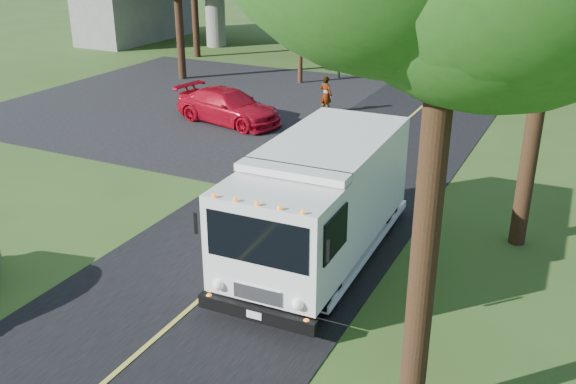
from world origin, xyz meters
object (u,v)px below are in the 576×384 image
Objects in this scene: red_sedan at (228,106)px; pedestrian at (326,95)px; step_van at (320,199)px; traffic_signal at (340,21)px.

red_sedan is 4.71m from pedestrian.
red_sedan is (-8.66, 9.76, -0.95)m from step_van.
step_van is 4.36× the size of pedestrian.
step_van is at bearing 125.25° from pedestrian.
step_van is 14.32m from pedestrian.
step_van is 13.08m from red_sedan.
traffic_signal is 10.81m from red_sedan.
traffic_signal is at bearing -59.84° from pedestrian.
pedestrian is at bearing 110.81° from step_van.
traffic_signal is at bearing 109.08° from step_van.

